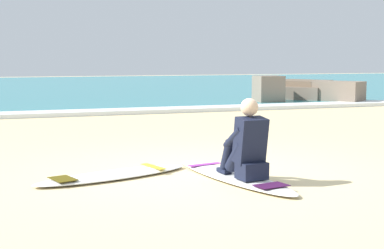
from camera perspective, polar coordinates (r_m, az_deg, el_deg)
name	(u,v)px	position (r m, az deg, el deg)	size (l,w,h in m)	color
ground_plane	(202,172)	(7.45, 0.97, -4.82)	(80.00, 80.00, 0.00)	beige
sea	(46,87)	(28.81, -14.48, 3.63)	(80.00, 28.00, 0.10)	teal
breaking_foam	(94,112)	(15.24, -9.82, 1.21)	(80.00, 0.90, 0.11)	white
surfboard_main	(233,176)	(7.05, 4.14, -5.20)	(0.94, 2.46, 0.08)	white
surfer_seated	(247,147)	(6.77, 5.51, -2.27)	(0.41, 0.73, 0.95)	black
surfboard_spare_near	(113,175)	(7.19, -7.90, -5.02)	(2.17, 1.13, 0.08)	white
rock_outcrop_distant	(302,92)	(19.61, 11.02, 3.25)	(3.59, 3.63, 0.92)	#756656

